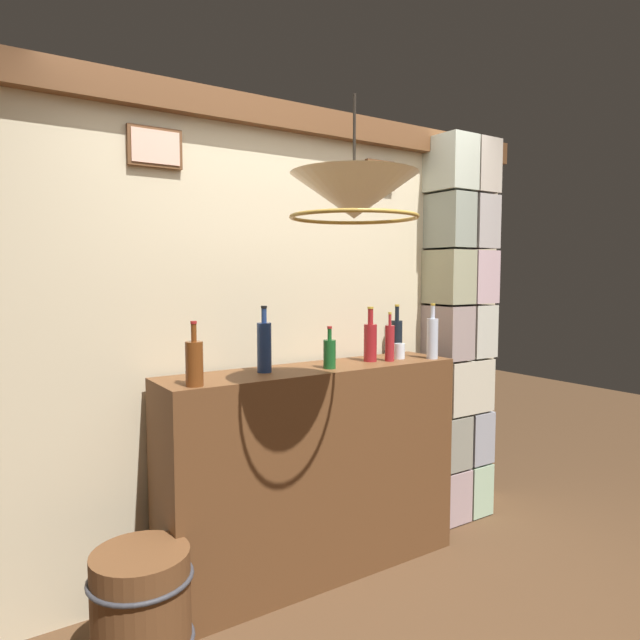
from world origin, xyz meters
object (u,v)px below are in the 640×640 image
object	(u,v)px
liquor_bottle_port	(432,337)
wooden_barrel	(142,609)
liquor_bottle_tequila	(330,353)
pendant_lamp	(354,198)
liquor_bottle_bourbon	(397,336)
liquor_bottle_scotch	(194,362)
liquor_bottle_vodka	(370,341)
liquor_bottle_rum	(264,346)
glass_tumbler_rocks	(399,351)
liquor_bottle_vermouth	(390,342)

from	to	relation	value
liquor_bottle_port	wooden_barrel	size ratio (longest dim) A/B	0.66
liquor_bottle_tequila	pendant_lamp	world-z (taller)	pendant_lamp
liquor_bottle_bourbon	liquor_bottle_scotch	world-z (taller)	liquor_bottle_bourbon
liquor_bottle_vodka	wooden_barrel	world-z (taller)	liquor_bottle_vodka
liquor_bottle_rum	wooden_barrel	xyz separation A→B (m)	(-0.69, -0.23, -1.00)
glass_tumbler_rocks	pendant_lamp	bearing A→B (deg)	-142.65
liquor_bottle_port	pendant_lamp	world-z (taller)	pendant_lamp
liquor_bottle_vermouth	liquor_bottle_bourbon	xyz separation A→B (m)	(0.22, 0.20, 0.01)
liquor_bottle_port	pendant_lamp	distance (m)	1.24
pendant_lamp	glass_tumbler_rocks	bearing A→B (deg)	37.35
liquor_bottle_tequila	wooden_barrel	xyz separation A→B (m)	(-1.02, -0.15, -0.95)
liquor_bottle_port	glass_tumbler_rocks	world-z (taller)	liquor_bottle_port
liquor_bottle_port	liquor_bottle_rum	xyz separation A→B (m)	(-1.01, 0.13, 0.01)
liquor_bottle_vodka	pendant_lamp	world-z (taller)	pendant_lamp
liquor_bottle_rum	liquor_bottle_bourbon	distance (m)	0.98
liquor_bottle_tequila	glass_tumbler_rocks	distance (m)	0.53
liquor_bottle_rum	liquor_bottle_vodka	distance (m)	0.65
liquor_bottle_port	liquor_bottle_vodka	distance (m)	0.38
liquor_bottle_port	liquor_bottle_bourbon	distance (m)	0.27
liquor_bottle_vodka	wooden_barrel	xyz separation A→B (m)	(-1.34, -0.22, -0.98)
liquor_bottle_port	wooden_barrel	bearing A→B (deg)	-176.66
liquor_bottle_port	glass_tumbler_rocks	distance (m)	0.20
liquor_bottle_vermouth	liquor_bottle_rum	bearing A→B (deg)	174.79
liquor_bottle_tequila	wooden_barrel	bearing A→B (deg)	-171.76
liquor_bottle_bourbon	wooden_barrel	size ratio (longest dim) A/B	0.63
liquor_bottle_vermouth	glass_tumbler_rocks	distance (m)	0.13
liquor_bottle_port	liquor_bottle_scotch	bearing A→B (deg)	-179.81
liquor_bottle_vermouth	liquor_bottle_vodka	world-z (taller)	liquor_bottle_vodka
liquor_bottle_scotch	glass_tumbler_rocks	xyz separation A→B (m)	(1.27, 0.11, -0.06)
liquor_bottle_port	wooden_barrel	xyz separation A→B (m)	(-1.70, -0.10, -0.99)
liquor_bottle_port	glass_tumbler_rocks	size ratio (longest dim) A/B	3.62
liquor_bottle_bourbon	liquor_bottle_tequila	bearing A→B (deg)	-161.55
liquor_bottle_vodka	wooden_barrel	distance (m)	1.68
glass_tumbler_rocks	liquor_bottle_vermouth	bearing A→B (deg)	-160.36
liquor_bottle_scotch	wooden_barrel	bearing A→B (deg)	-161.24
liquor_bottle_vodka	liquor_bottle_vermouth	bearing A→B (deg)	-28.76
liquor_bottle_vermouth	pendant_lamp	bearing A→B (deg)	-140.41
liquor_bottle_scotch	wooden_barrel	distance (m)	1.01
liquor_bottle_tequila	pendant_lamp	bearing A→B (deg)	-115.17
liquor_bottle_port	liquor_bottle_vodka	xyz separation A→B (m)	(-0.36, 0.12, -0.01)
liquor_bottle_rum	glass_tumbler_rocks	world-z (taller)	liquor_bottle_rum
glass_tumbler_rocks	wooden_barrel	world-z (taller)	glass_tumbler_rocks
liquor_bottle_scotch	pendant_lamp	xyz separation A→B (m)	(0.49, -0.48, 0.68)
liquor_bottle_tequila	glass_tumbler_rocks	size ratio (longest dim) A/B	2.48
liquor_bottle_vermouth	pendant_lamp	distance (m)	1.10
liquor_bottle_bourbon	glass_tumbler_rocks	bearing A→B (deg)	-126.90
liquor_bottle_tequila	liquor_bottle_vodka	world-z (taller)	liquor_bottle_vodka
liquor_bottle_scotch	glass_tumbler_rocks	size ratio (longest dim) A/B	3.22
liquor_bottle_bourbon	liquor_bottle_vodka	world-z (taller)	liquor_bottle_vodka
wooden_barrel	liquor_bottle_bourbon	bearing A→B (deg)	12.27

